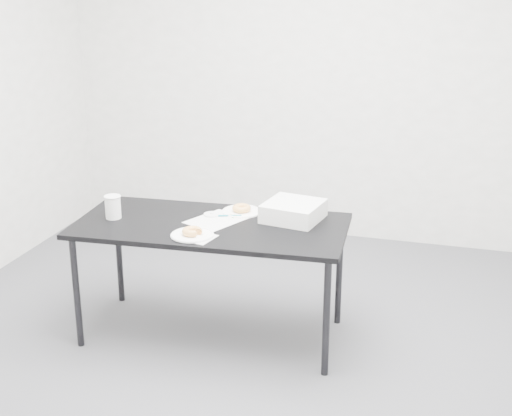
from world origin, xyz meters
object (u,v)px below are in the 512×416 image
(donut_far, at_px, (242,208))
(bakery_box, at_px, (293,211))
(coffee_cup, at_px, (113,207))
(plate_far, at_px, (242,212))
(table, at_px, (211,232))
(scorecard, at_px, (216,220))
(donut_near, at_px, (192,231))
(pen, at_px, (229,216))
(plate_near, at_px, (192,235))

(donut_far, bearing_deg, bakery_box, -6.67)
(donut_far, distance_m, bakery_box, 0.33)
(coffee_cup, bearing_deg, plate_far, 24.37)
(table, bearing_deg, coffee_cup, -176.76)
(scorecard, bearing_deg, table, -75.87)
(donut_near, xyz_separation_m, plate_far, (0.14, 0.46, -0.02))
(plate_far, relative_size, coffee_cup, 1.75)
(donut_near, bearing_deg, pen, 75.26)
(pen, bearing_deg, scorecard, -141.90)
(scorecard, relative_size, donut_near, 2.80)
(plate_far, distance_m, coffee_cup, 0.76)
(scorecard, bearing_deg, coffee_cup, -143.51)
(table, relative_size, pen, 11.02)
(donut_near, distance_m, coffee_cup, 0.57)
(scorecard, distance_m, donut_near, 0.28)
(donut_near, height_order, coffee_cup, coffee_cup)
(donut_far, height_order, bakery_box, bakery_box)
(donut_far, bearing_deg, plate_near, -106.87)
(plate_near, relative_size, donut_far, 2.11)
(pen, relative_size, plate_far, 0.60)
(donut_far, relative_size, bakery_box, 0.36)
(pen, height_order, plate_near, pen)
(table, height_order, donut_far, donut_far)
(scorecard, height_order, coffee_cup, coffee_cup)
(bakery_box, bearing_deg, scorecard, -151.64)
(plate_near, height_order, donut_far, donut_far)
(table, bearing_deg, donut_near, -101.37)
(pen, relative_size, donut_far, 1.29)
(plate_far, distance_m, donut_far, 0.02)
(plate_near, relative_size, bakery_box, 0.76)
(scorecard, bearing_deg, plate_near, -73.92)
(scorecard, xyz_separation_m, coffee_cup, (-0.59, -0.13, 0.07))
(table, relative_size, donut_near, 14.31)
(donut_near, distance_m, plate_far, 0.48)
(bakery_box, bearing_deg, donut_far, -177.15)
(donut_near, xyz_separation_m, donut_far, (0.14, 0.46, -0.00))
(coffee_cup, bearing_deg, pen, 18.19)
(plate_far, xyz_separation_m, donut_far, (0.00, 0.00, 0.02))
(donut_near, distance_m, donut_far, 0.48)
(pen, xyz_separation_m, donut_far, (0.04, 0.10, 0.02))
(scorecard, relative_size, plate_far, 1.30)
(pen, bearing_deg, plate_near, -123.48)
(plate_near, height_order, coffee_cup, coffee_cup)
(donut_near, bearing_deg, donut_far, 73.13)
(table, xyz_separation_m, scorecard, (0.01, 0.06, 0.05))
(table, distance_m, pen, 0.17)
(pen, relative_size, bakery_box, 0.47)
(plate_far, bearing_deg, plate_near, -106.87)
(scorecard, distance_m, plate_far, 0.21)
(pen, distance_m, coffee_cup, 0.68)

